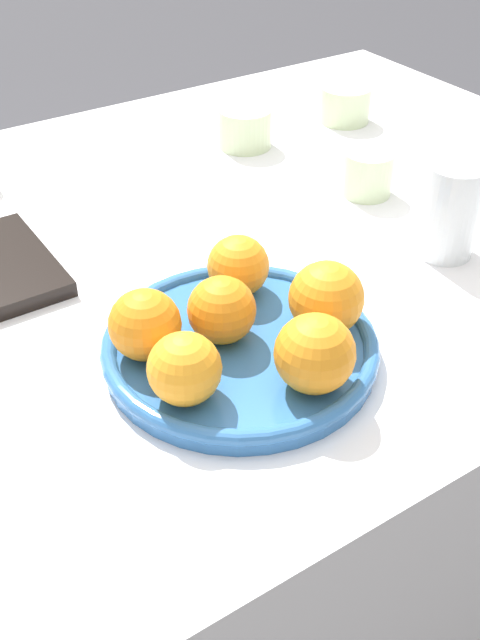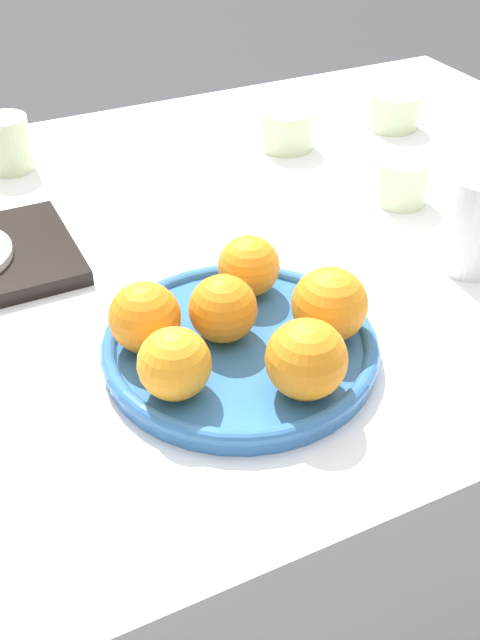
{
  "view_description": "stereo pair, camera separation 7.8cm",
  "coord_description": "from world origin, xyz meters",
  "px_view_note": "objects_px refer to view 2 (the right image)",
  "views": [
    {
      "loc": [
        -0.49,
        -0.77,
        1.25
      ],
      "look_at": [
        -0.15,
        -0.25,
        0.78
      ],
      "focal_mm": 42.0,
      "sensor_mm": 36.0,
      "label": 1
    },
    {
      "loc": [
        -0.42,
        -0.81,
        1.25
      ],
      "look_at": [
        -0.15,
        -0.25,
        0.78
      ],
      "focal_mm": 42.0,
      "sensor_mm": 36.0,
      "label": 2
    }
  ],
  "objects_px": {
    "water_glass": "(477,224)",
    "cup_0": "(393,110)",
    "orange_3": "(145,317)",
    "cup_3": "(402,181)",
    "cup_2": "(287,129)",
    "orange_4": "(174,364)",
    "orange_5": "(330,305)",
    "fruit_platter": "(240,347)",
    "orange_0": "(306,359)",
    "cup_1": "(7,144)",
    "orange_1": "(223,309)",
    "orange_2": "(249,266)"
  },
  "relations": [
    {
      "from": "cup_0",
      "to": "orange_5",
      "type": "bearing_deg",
      "value": -131.46
    },
    {
      "from": "cup_1",
      "to": "cup_2",
      "type": "xyz_separation_m",
      "value": [
        0.43,
        -0.12,
        -0.01
      ]
    },
    {
      "from": "water_glass",
      "to": "cup_0",
      "type": "distance_m",
      "value": 0.46
    },
    {
      "from": "orange_3",
      "to": "cup_3",
      "type": "height_order",
      "value": "orange_3"
    },
    {
      "from": "orange_4",
      "to": "orange_5",
      "type": "xyz_separation_m",
      "value": [
        0.18,
        0.01,
        0.0
      ]
    },
    {
      "from": "orange_5",
      "to": "cup_3",
      "type": "relative_size",
      "value": 1.11
    },
    {
      "from": "orange_5",
      "to": "cup_2",
      "type": "xyz_separation_m",
      "value": [
        0.22,
        0.49,
        -0.03
      ]
    },
    {
      "from": "orange_2",
      "to": "cup_0",
      "type": "xyz_separation_m",
      "value": [
        0.47,
        0.37,
        -0.02
      ]
    },
    {
      "from": "orange_3",
      "to": "water_glass",
      "type": "relative_size",
      "value": 0.61
    },
    {
      "from": "cup_2",
      "to": "cup_3",
      "type": "xyz_separation_m",
      "value": [
        0.06,
        -0.24,
        0.0
      ]
    },
    {
      "from": "orange_3",
      "to": "cup_1",
      "type": "distance_m",
      "value": 0.54
    },
    {
      "from": "orange_0",
      "to": "water_glass",
      "type": "bearing_deg",
      "value": 22.35
    },
    {
      "from": "fruit_platter",
      "to": "orange_3",
      "type": "xyz_separation_m",
      "value": [
        -0.09,
        0.04,
        0.04
      ]
    },
    {
      "from": "orange_2",
      "to": "fruit_platter",
      "type": "bearing_deg",
      "value": -121.88
    },
    {
      "from": "orange_3",
      "to": "cup_1",
      "type": "bearing_deg",
      "value": 93.29
    },
    {
      "from": "orange_5",
      "to": "cup_0",
      "type": "bearing_deg",
      "value": 48.54
    },
    {
      "from": "fruit_platter",
      "to": "orange_3",
      "type": "relative_size",
      "value": 3.94
    },
    {
      "from": "fruit_platter",
      "to": "orange_1",
      "type": "bearing_deg",
      "value": 120.54
    },
    {
      "from": "orange_3",
      "to": "cup_1",
      "type": "height_order",
      "value": "orange_3"
    },
    {
      "from": "cup_0",
      "to": "cup_2",
      "type": "relative_size",
      "value": 1.01
    },
    {
      "from": "orange_3",
      "to": "cup_3",
      "type": "bearing_deg",
      "value": 21.4
    },
    {
      "from": "orange_2",
      "to": "orange_3",
      "type": "relative_size",
      "value": 0.95
    },
    {
      "from": "orange_0",
      "to": "orange_4",
      "type": "xyz_separation_m",
      "value": [
        -0.11,
        0.05,
        -0.0
      ]
    },
    {
      "from": "orange_4",
      "to": "orange_5",
      "type": "relative_size",
      "value": 0.89
    },
    {
      "from": "orange_5",
      "to": "cup_1",
      "type": "distance_m",
      "value": 0.64
    },
    {
      "from": "cup_0",
      "to": "cup_2",
      "type": "height_order",
      "value": "cup_2"
    },
    {
      "from": "cup_3",
      "to": "orange_1",
      "type": "bearing_deg",
      "value": -152.14
    },
    {
      "from": "fruit_platter",
      "to": "orange_0",
      "type": "bearing_deg",
      "value": -75.73
    },
    {
      "from": "orange_3",
      "to": "water_glass",
      "type": "distance_m",
      "value": 0.43
    },
    {
      "from": "fruit_platter",
      "to": "cup_1",
      "type": "height_order",
      "value": "cup_1"
    },
    {
      "from": "fruit_platter",
      "to": "orange_2",
      "type": "bearing_deg",
      "value": 58.12
    },
    {
      "from": "cup_0",
      "to": "cup_1",
      "type": "distance_m",
      "value": 0.65
    },
    {
      "from": "fruit_platter",
      "to": "cup_1",
      "type": "bearing_deg",
      "value": 101.93
    },
    {
      "from": "cup_0",
      "to": "cup_3",
      "type": "xyz_separation_m",
      "value": [
        -0.15,
        -0.24,
        0.0
      ]
    },
    {
      "from": "water_glass",
      "to": "cup_3",
      "type": "xyz_separation_m",
      "value": [
        0.02,
        0.18,
        -0.03
      ]
    },
    {
      "from": "orange_3",
      "to": "orange_4",
      "type": "relative_size",
      "value": 1.04
    },
    {
      "from": "water_glass",
      "to": "cup_2",
      "type": "height_order",
      "value": "water_glass"
    },
    {
      "from": "orange_5",
      "to": "cup_1",
      "type": "bearing_deg",
      "value": 109.34
    },
    {
      "from": "orange_0",
      "to": "cup_0",
      "type": "height_order",
      "value": "orange_0"
    },
    {
      "from": "water_glass",
      "to": "cup_1",
      "type": "height_order",
      "value": "water_glass"
    },
    {
      "from": "cup_2",
      "to": "cup_3",
      "type": "relative_size",
      "value": 1.2
    },
    {
      "from": "orange_0",
      "to": "orange_1",
      "type": "distance_m",
      "value": 0.12
    },
    {
      "from": "orange_5",
      "to": "cup_0",
      "type": "xyz_separation_m",
      "value": [
        0.43,
        0.48,
        -0.03
      ]
    },
    {
      "from": "cup_0",
      "to": "cup_3",
      "type": "relative_size",
      "value": 1.21
    },
    {
      "from": "orange_5",
      "to": "orange_2",
      "type": "bearing_deg",
      "value": 109.78
    },
    {
      "from": "fruit_platter",
      "to": "cup_2",
      "type": "distance_m",
      "value": 0.55
    },
    {
      "from": "water_glass",
      "to": "orange_1",
      "type": "bearing_deg",
      "value": -177.39
    },
    {
      "from": "orange_2",
      "to": "orange_5",
      "type": "distance_m",
      "value": 0.12
    },
    {
      "from": "fruit_platter",
      "to": "orange_0",
      "type": "height_order",
      "value": "orange_0"
    },
    {
      "from": "orange_1",
      "to": "cup_0",
      "type": "relative_size",
      "value": 0.82
    }
  ]
}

